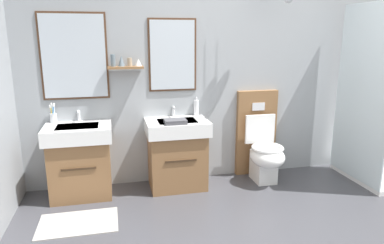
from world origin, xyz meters
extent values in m
cube|color=#999EA3|center=(0.00, 1.73, 1.34)|extent=(4.84, 0.12, 2.68)
cube|color=#4C301E|center=(-1.70, 1.66, 1.41)|extent=(0.66, 0.02, 0.86)
cube|color=silver|center=(-1.70, 1.65, 1.41)|extent=(0.62, 0.01, 0.82)
cube|color=#4C301E|center=(-0.70, 1.66, 1.41)|extent=(0.51, 0.02, 0.76)
cube|color=silver|center=(-0.70, 1.65, 1.41)|extent=(0.47, 0.01, 0.72)
cube|color=brown|center=(-1.20, 1.59, 1.30)|extent=(0.36, 0.14, 0.02)
cylinder|color=slate|center=(-1.33, 1.59, 1.37)|extent=(0.05, 0.05, 0.12)
cone|color=slate|center=(-1.24, 1.60, 1.36)|extent=(0.07, 0.07, 0.11)
cylinder|color=gray|center=(-1.16, 1.59, 1.35)|extent=(0.05, 0.05, 0.08)
cone|color=white|center=(-1.07, 1.60, 1.34)|extent=(0.07, 0.07, 0.07)
cube|color=#9E9993|center=(-1.70, 0.86, 0.01)|extent=(0.68, 0.44, 0.01)
cube|color=brown|center=(-1.70, 1.46, 0.30)|extent=(0.59, 0.45, 0.60)
cube|color=#3B2919|center=(-1.70, 1.23, 0.37)|extent=(0.32, 0.01, 0.02)
cube|color=white|center=(-1.70, 1.46, 0.68)|extent=(0.65, 0.50, 0.14)
cube|color=silver|center=(-1.70, 1.43, 0.73)|extent=(0.40, 0.28, 0.03)
cylinder|color=silver|center=(-1.70, 1.66, 0.80)|extent=(0.03, 0.03, 0.11)
cylinder|color=silver|center=(-1.70, 1.60, 0.85)|extent=(0.02, 0.11, 0.02)
cube|color=brown|center=(-0.70, 1.46, 0.30)|extent=(0.59, 0.45, 0.60)
cube|color=#3B2919|center=(-0.70, 1.23, 0.37)|extent=(0.32, 0.01, 0.02)
cube|color=white|center=(-0.70, 1.46, 0.68)|extent=(0.65, 0.50, 0.14)
cube|color=silver|center=(-0.70, 1.43, 0.73)|extent=(0.40, 0.28, 0.03)
cylinder|color=silver|center=(-0.70, 1.66, 0.80)|extent=(0.03, 0.03, 0.11)
cylinder|color=silver|center=(-0.70, 1.60, 0.85)|extent=(0.02, 0.11, 0.02)
cube|color=brown|center=(0.28, 1.65, 0.50)|extent=(0.48, 0.10, 1.00)
cube|color=silver|center=(0.28, 1.60, 0.82)|extent=(0.15, 0.01, 0.09)
cube|color=white|center=(0.28, 1.39, 0.17)|extent=(0.22, 0.30, 0.34)
ellipsoid|color=white|center=(0.28, 1.31, 0.32)|extent=(0.37, 0.46, 0.24)
torus|color=white|center=(0.28, 1.31, 0.42)|extent=(0.35, 0.35, 0.04)
cube|color=white|center=(0.28, 1.53, 0.57)|extent=(0.35, 0.03, 0.33)
cylinder|color=silver|center=(-1.95, 1.63, 0.79)|extent=(0.07, 0.07, 0.09)
cylinder|color=white|center=(-1.94, 1.63, 0.85)|extent=(0.01, 0.02, 0.17)
cube|color=white|center=(-1.93, 1.64, 0.93)|extent=(0.01, 0.02, 0.03)
cylinder|color=white|center=(-1.95, 1.64, 0.85)|extent=(0.02, 0.03, 0.17)
cube|color=white|center=(-1.96, 1.63, 0.94)|extent=(0.01, 0.02, 0.03)
cylinder|color=yellow|center=(-1.96, 1.63, 0.84)|extent=(0.03, 0.03, 0.15)
cube|color=white|center=(-1.97, 1.62, 0.92)|extent=(0.02, 0.02, 0.03)
cylinder|color=#2D84DB|center=(-1.95, 1.62, 0.85)|extent=(0.03, 0.03, 0.16)
cube|color=white|center=(-1.94, 1.63, 0.93)|extent=(0.02, 0.02, 0.03)
cylinder|color=white|center=(-0.45, 1.64, 0.83)|extent=(0.06, 0.06, 0.17)
cylinder|color=silver|center=(-0.45, 1.64, 0.93)|extent=(0.02, 0.02, 0.04)
cube|color=#47474C|center=(-0.74, 1.31, 0.77)|extent=(0.22, 0.16, 0.04)
cube|color=silver|center=(1.27, 1.16, 1.00)|extent=(0.02, 0.85, 1.90)
camera|label=1|loc=(-1.35, -2.11, 1.62)|focal=33.14mm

